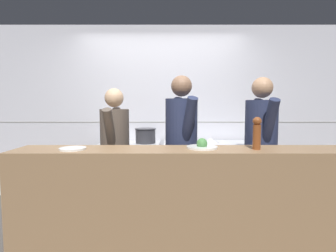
{
  "coord_description": "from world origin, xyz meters",
  "views": [
    {
      "loc": [
        0.09,
        -2.64,
        1.42
      ],
      "look_at": [
        0.09,
        0.62,
        1.15
      ],
      "focal_mm": 28.0,
      "sensor_mm": 36.0,
      "label": 1
    }
  ],
  "objects_px": {
    "plated_dish_appetiser": "(202,146)",
    "pepper_mill": "(257,132)",
    "mixing_bowl_steel": "(211,140)",
    "stock_pot": "(113,138)",
    "chef_sous": "(182,145)",
    "plated_dish_main": "(73,149)",
    "chef_head_cook": "(115,151)",
    "chef_line": "(261,146)",
    "chefs_knife": "(183,143)",
    "oven_range": "(130,174)",
    "sauce_pot": "(146,135)"
  },
  "relations": [
    {
      "from": "pepper_mill",
      "to": "chefs_knife",
      "type": "bearing_deg",
      "value": 114.76
    },
    {
      "from": "sauce_pot",
      "to": "chef_head_cook",
      "type": "distance_m",
      "value": 0.8
    },
    {
      "from": "pepper_mill",
      "to": "chef_sous",
      "type": "xyz_separation_m",
      "value": [
        -0.63,
        0.61,
        -0.21
      ]
    },
    {
      "from": "chef_head_cook",
      "to": "chef_line",
      "type": "xyz_separation_m",
      "value": [
        1.63,
        -0.07,
        0.07
      ]
    },
    {
      "from": "plated_dish_appetiser",
      "to": "chef_line",
      "type": "distance_m",
      "value": 0.9
    },
    {
      "from": "oven_range",
      "to": "chef_head_cook",
      "type": "height_order",
      "value": "chef_head_cook"
    },
    {
      "from": "plated_dish_main",
      "to": "chef_head_cook",
      "type": "distance_m",
      "value": 0.73
    },
    {
      "from": "oven_range",
      "to": "stock_pot",
      "type": "bearing_deg",
      "value": 178.63
    },
    {
      "from": "oven_range",
      "to": "chefs_knife",
      "type": "bearing_deg",
      "value": -6.18
    },
    {
      "from": "oven_range",
      "to": "chef_sous",
      "type": "height_order",
      "value": "chef_sous"
    },
    {
      "from": "oven_range",
      "to": "chef_line",
      "type": "height_order",
      "value": "chef_line"
    },
    {
      "from": "mixing_bowl_steel",
      "to": "plated_dish_main",
      "type": "relative_size",
      "value": 1.15
    },
    {
      "from": "plated_dish_appetiser",
      "to": "chef_line",
      "type": "bearing_deg",
      "value": 36.36
    },
    {
      "from": "oven_range",
      "to": "pepper_mill",
      "type": "relative_size",
      "value": 3.04
    },
    {
      "from": "oven_range",
      "to": "mixing_bowl_steel",
      "type": "bearing_deg",
      "value": -0.17
    },
    {
      "from": "chef_sous",
      "to": "sauce_pot",
      "type": "bearing_deg",
      "value": 103.38
    },
    {
      "from": "plated_dish_appetiser",
      "to": "chef_sous",
      "type": "xyz_separation_m",
      "value": [
        -0.16,
        0.54,
        -0.08
      ]
    },
    {
      "from": "chefs_knife",
      "to": "chef_sous",
      "type": "xyz_separation_m",
      "value": [
        -0.05,
        -0.66,
        0.08
      ]
    },
    {
      "from": "mixing_bowl_steel",
      "to": "pepper_mill",
      "type": "height_order",
      "value": "pepper_mill"
    },
    {
      "from": "chefs_knife",
      "to": "plated_dish_main",
      "type": "bearing_deg",
      "value": -128.92
    },
    {
      "from": "chef_sous",
      "to": "mixing_bowl_steel",
      "type": "bearing_deg",
      "value": 41.86
    },
    {
      "from": "pepper_mill",
      "to": "plated_dish_main",
      "type": "bearing_deg",
      "value": -179.55
    },
    {
      "from": "oven_range",
      "to": "chef_head_cook",
      "type": "bearing_deg",
      "value": -95.03
    },
    {
      "from": "oven_range",
      "to": "stock_pot",
      "type": "relative_size",
      "value": 2.65
    },
    {
      "from": "pepper_mill",
      "to": "chef_sous",
      "type": "distance_m",
      "value": 0.9
    },
    {
      "from": "pepper_mill",
      "to": "chef_sous",
      "type": "height_order",
      "value": "chef_sous"
    },
    {
      "from": "stock_pot",
      "to": "pepper_mill",
      "type": "xyz_separation_m",
      "value": [
        1.56,
        -1.35,
        0.22
      ]
    },
    {
      "from": "chefs_knife",
      "to": "plated_dish_main",
      "type": "xyz_separation_m",
      "value": [
        -1.03,
        -1.28,
        0.14
      ]
    },
    {
      "from": "mixing_bowl_steel",
      "to": "chef_head_cook",
      "type": "distance_m",
      "value": 1.37
    },
    {
      "from": "mixing_bowl_steel",
      "to": "pepper_mill",
      "type": "distance_m",
      "value": 1.38
    },
    {
      "from": "stock_pot",
      "to": "chef_sous",
      "type": "relative_size",
      "value": 0.19
    },
    {
      "from": "sauce_pot",
      "to": "chefs_knife",
      "type": "bearing_deg",
      "value": -15.06
    },
    {
      "from": "plated_dish_main",
      "to": "chef_sous",
      "type": "height_order",
      "value": "chef_sous"
    },
    {
      "from": "oven_range",
      "to": "chef_head_cook",
      "type": "xyz_separation_m",
      "value": [
        -0.06,
        -0.68,
        0.45
      ]
    },
    {
      "from": "plated_dish_main",
      "to": "pepper_mill",
      "type": "relative_size",
      "value": 0.8
    },
    {
      "from": "stock_pot",
      "to": "chef_head_cook",
      "type": "relative_size",
      "value": 0.21
    },
    {
      "from": "stock_pot",
      "to": "chef_head_cook",
      "type": "height_order",
      "value": "chef_head_cook"
    },
    {
      "from": "chefs_knife",
      "to": "plated_dish_appetiser",
      "type": "relative_size",
      "value": 1.18
    },
    {
      "from": "chefs_knife",
      "to": "plated_dish_appetiser",
      "type": "height_order",
      "value": "plated_dish_appetiser"
    },
    {
      "from": "chef_sous",
      "to": "oven_range",
      "type": "bearing_deg",
      "value": 116.11
    },
    {
      "from": "pepper_mill",
      "to": "mixing_bowl_steel",
      "type": "bearing_deg",
      "value": 97.93
    },
    {
      "from": "plated_dish_appetiser",
      "to": "pepper_mill",
      "type": "distance_m",
      "value": 0.49
    },
    {
      "from": "mixing_bowl_steel",
      "to": "chef_line",
      "type": "bearing_deg",
      "value": -59.77
    },
    {
      "from": "sauce_pot",
      "to": "chef_line",
      "type": "xyz_separation_m",
      "value": [
        1.35,
        -0.81,
        -0.03
      ]
    },
    {
      "from": "plated_dish_appetiser",
      "to": "oven_range",
      "type": "bearing_deg",
      "value": 123.58
    },
    {
      "from": "plated_dish_main",
      "to": "plated_dish_appetiser",
      "type": "xyz_separation_m",
      "value": [
        1.14,
        0.08,
        0.01
      ]
    },
    {
      "from": "chef_sous",
      "to": "chef_line",
      "type": "xyz_separation_m",
      "value": [
        0.88,
        -0.01,
        -0.01
      ]
    },
    {
      "from": "mixing_bowl_steel",
      "to": "chef_head_cook",
      "type": "height_order",
      "value": "chef_head_cook"
    },
    {
      "from": "sauce_pot",
      "to": "pepper_mill",
      "type": "xyz_separation_m",
      "value": [
        1.1,
        -1.4,
        0.19
      ]
    },
    {
      "from": "sauce_pot",
      "to": "chef_line",
      "type": "distance_m",
      "value": 1.57
    }
  ]
}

